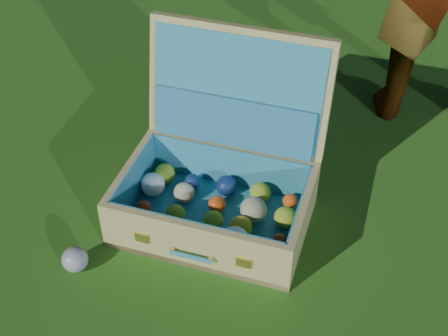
% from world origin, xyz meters
% --- Properties ---
extents(ground, '(60.00, 60.00, 0.00)m').
position_xyz_m(ground, '(0.00, 0.00, 0.00)').
color(ground, '#215114').
rests_on(ground, ground).
extents(stray_ball, '(0.08, 0.08, 0.08)m').
position_xyz_m(stray_ball, '(-0.40, -0.16, 0.04)').
color(stray_ball, '#3F65A6').
rests_on(stray_ball, ground).
extents(suitcase, '(0.64, 0.57, 0.55)m').
position_xyz_m(suitcase, '(-0.12, 0.26, 0.16)').
color(suitcase, tan).
rests_on(suitcase, ground).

